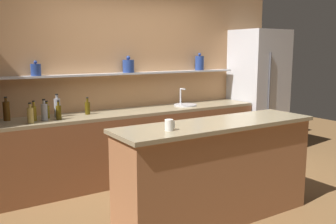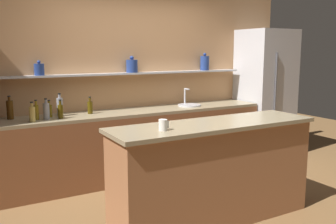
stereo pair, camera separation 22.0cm
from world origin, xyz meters
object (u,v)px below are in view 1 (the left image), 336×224
Objects in this scene: bottle_spirit_1 at (30,115)px; bottle_oil_7 at (47,112)px; bottle_spirit_0 at (6,111)px; bottle_oil_5 at (88,108)px; refrigerator at (258,93)px; bottle_spirit_4 at (44,112)px; coffee_mug at (169,125)px; bottle_oil_2 at (34,113)px; bottle_spirit_6 at (57,107)px; bottle_oil_3 at (59,112)px; sink_fixture at (185,104)px.

bottle_spirit_1 is 1.09× the size of bottle_oil_7.
bottle_spirit_0 is 0.95m from bottle_oil_5.
refrigerator reaches higher than bottle_spirit_4.
bottle_spirit_1 is 1.76m from coffee_mug.
bottle_spirit_4 reaches higher than bottle_spirit_1.
bottle_oil_2 is at bearing 114.90° from coffee_mug.
bottle_spirit_0 is 2.78× the size of coffee_mug.
bottle_spirit_4 is 0.25m from bottle_spirit_6.
bottle_oil_3 is at bearing -14.69° from bottle_oil_2.
refrigerator reaches higher than bottle_oil_7.
bottle_oil_7 is (-0.13, -0.02, -0.04)m from bottle_spirit_6.
refrigerator is 3.30m from bottle_spirit_6.
refrigerator is at bearing -1.47° from bottle_oil_7.
bottle_spirit_6 is (0.37, 0.24, 0.02)m from bottle_spirit_1.
sink_fixture is 1.43× the size of bottle_oil_2.
refrigerator reaches higher than sink_fixture.
bottle_spirit_0 is 0.32m from bottle_oil_2.
bottle_oil_2 is 1.11× the size of bottle_oil_7.
bottle_oil_3 reaches higher than bottle_oil_7.
bottle_oil_2 is at bearing -151.82° from bottle_oil_7.
bottle_spirit_4 is 0.59m from bottle_oil_5.
sink_fixture is 2.43m from bottle_spirit_0.
sink_fixture is at bearing -3.13° from bottle_spirit_0.
bottle_spirit_4 is at bearing -21.54° from bottle_oil_2.
bottle_spirit_6 is at bearing 78.12° from bottle_oil_3.
bottle_spirit_6 is at bearing 20.02° from bottle_oil_2.
bottle_oil_3 is 0.91× the size of bottle_spirit_4.
bottle_spirit_4 is at bearing -166.59° from bottle_oil_5.
bottle_oil_3 is 2.26× the size of coffee_mug.
bottle_oil_2 is 0.11m from bottle_spirit_4.
bottle_spirit_1 is 0.99× the size of bottle_oil_2.
bottle_spirit_0 is (-3.87, 0.18, 0.01)m from refrigerator.
bottle_oil_2 reaches higher than bottle_oil_3.
bottle_oil_7 is at bearing -179.48° from bottle_oil_5.
bottle_oil_3 is at bearing -178.78° from refrigerator.
bottle_oil_7 is (0.06, 0.13, -0.02)m from bottle_spirit_4.
bottle_spirit_6 is at bearing 178.17° from sink_fixture.
coffee_mug is (0.77, -1.67, 0.05)m from bottle_oil_2.
sink_fixture reaches higher than bottle_oil_5.
sink_fixture is at bearing 51.18° from coffee_mug.
bottle_oil_5 is (-2.92, 0.09, -0.02)m from refrigerator.
bottle_oil_5 is at bearing 16.53° from bottle_spirit_1.
sink_fixture is 1.90m from bottle_oil_3.
bottle_oil_2 is 0.94× the size of bottle_spirit_4.
bottle_spirit_4 is 0.15m from bottle_oil_7.
bottle_spirit_1 is at bearing -137.55° from bottle_oil_7.
refrigerator is 2.93m from bottle_oil_5.
bottle_spirit_0 is 1.20× the size of bottle_spirit_1.
bottle_spirit_0 is 1.11× the size of bottle_spirit_4.
bottle_spirit_6 is at bearing -7.37° from bottle_spirit_0.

